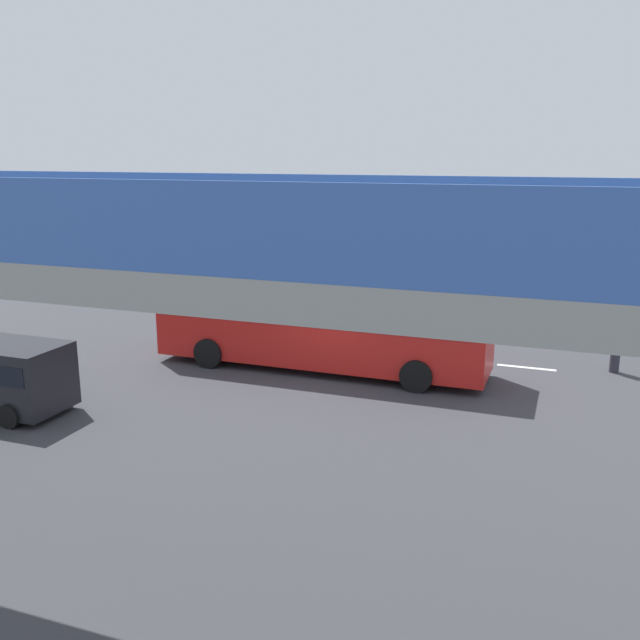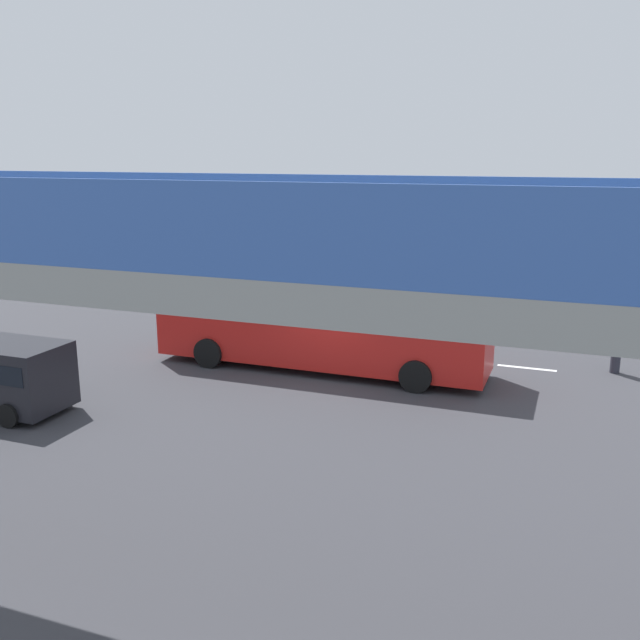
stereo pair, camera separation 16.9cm
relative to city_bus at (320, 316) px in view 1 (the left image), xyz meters
name	(u,v)px [view 1 (the left image)]	position (x,y,z in m)	size (l,w,h in m)	color
ground	(334,376)	(-0.76, 0.65, -1.88)	(80.00, 80.00, 0.00)	#38383D
city_bus	(320,316)	(0.00, 0.00, 0.00)	(11.54, 2.85, 3.15)	red
bicycle_orange	(0,365)	(9.77, 4.55, -1.51)	(1.77, 0.44, 0.96)	black
pedestrian	(616,347)	(-9.60, -3.09, -1.00)	(0.38, 0.38, 1.79)	#2D2D38
lane_dash_leftmost	(526,367)	(-6.76, -2.56, -1.88)	(2.00, 0.20, 0.01)	silver
lane_dash_left	(414,356)	(-2.76, -2.56, -1.88)	(2.00, 0.20, 0.01)	silver
lane_dash_centre	(313,346)	(1.24, -2.56, -1.88)	(2.00, 0.20, 0.01)	silver
lane_dash_right	(221,337)	(5.24, -2.56, -1.88)	(2.00, 0.20, 0.01)	silver
pedestrian_overpass	(59,294)	(-0.76, 13.45, 3.36)	(28.72, 2.60, 7.03)	gray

